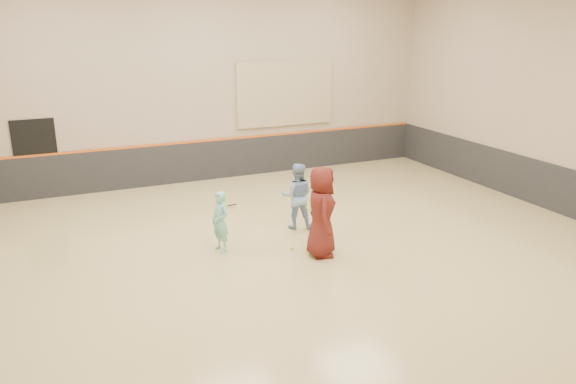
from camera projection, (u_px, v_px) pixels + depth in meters
name	position (u px, v px, depth m)	size (l,w,h in m)	color
room	(277.00, 215.00, 11.70)	(15.04, 12.04, 6.22)	tan
wainscot_back	(200.00, 161.00, 16.97)	(14.90, 0.04, 1.20)	#232326
wainscot_right	(540.00, 184.00, 14.66)	(0.04, 11.90, 1.20)	#232326
accent_stripe	(200.00, 141.00, 16.78)	(14.90, 0.03, 0.06)	#D85914
acoustic_panel	(285.00, 93.00, 17.48)	(3.20, 0.08, 2.00)	tan
doorway	(37.00, 160.00, 15.08)	(1.10, 0.05, 2.20)	black
girl	(220.00, 222.00, 11.79)	(0.47, 0.31, 1.30)	#75CBBD
instructor	(297.00, 196.00, 13.05)	(0.76, 0.59, 1.57)	#7FA1C4
young_man	(321.00, 212.00, 11.47)	(0.93, 0.61, 1.91)	#561814
held_racket	(307.00, 204.00, 13.04)	(0.33, 0.33, 0.63)	#B3D82F
spare_racket	(221.00, 204.00, 14.69)	(0.69, 0.69, 0.16)	#B2E532
ball_under_racket	(292.00, 248.00, 12.00)	(0.07, 0.07, 0.07)	#D8E936
ball_in_hand	(326.00, 203.00, 11.38)	(0.07, 0.07, 0.07)	#E0EF37
ball_beside_spare	(295.00, 227.00, 13.23)	(0.07, 0.07, 0.07)	gold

